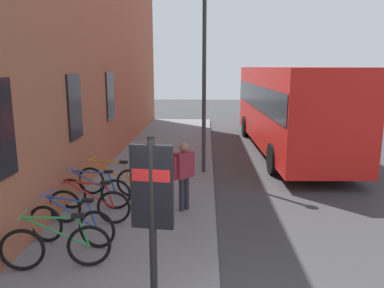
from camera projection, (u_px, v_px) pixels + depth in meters
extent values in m
plane|color=#38383A|center=(251.00, 195.00, 10.14)|extent=(60.00, 60.00, 0.00)
cube|color=slate|center=(159.00, 171.00, 12.18)|extent=(24.00, 3.50, 0.12)
cube|color=#9E563D|center=(97.00, 15.00, 12.25)|extent=(22.00, 0.60, 10.00)
cube|color=black|center=(75.00, 107.00, 9.33)|extent=(0.90, 0.06, 1.60)
cube|color=black|center=(110.00, 96.00, 12.76)|extent=(0.90, 0.06, 1.60)
torus|color=black|center=(22.00, 250.00, 6.08)|extent=(0.18, 0.72, 0.72)
torus|color=black|center=(89.00, 246.00, 6.22)|extent=(0.18, 0.72, 0.72)
cylinder|color=#267F3F|center=(56.00, 232.00, 6.10)|extent=(0.21, 1.01, 0.58)
cylinder|color=#267F3F|center=(50.00, 218.00, 6.04)|extent=(0.18, 0.85, 0.09)
cylinder|color=#267F3F|center=(84.00, 232.00, 6.16)|extent=(0.07, 0.19, 0.51)
cube|color=black|center=(78.00, 215.00, 6.09)|extent=(0.13, 0.21, 0.06)
cylinder|color=#267F3F|center=(22.00, 215.00, 5.97)|extent=(0.48, 0.11, 0.02)
torus|color=black|center=(46.00, 224.00, 7.09)|extent=(0.20, 0.72, 0.72)
torus|color=black|center=(97.00, 229.00, 6.85)|extent=(0.20, 0.72, 0.72)
cylinder|color=#1E4CA5|center=(71.00, 213.00, 6.91)|extent=(0.23, 1.01, 0.58)
cylinder|color=#1E4CA5|center=(66.00, 199.00, 6.88)|extent=(0.20, 0.84, 0.09)
cylinder|color=#1E4CA5|center=(92.00, 216.00, 6.82)|extent=(0.07, 0.19, 0.51)
cube|color=black|center=(88.00, 200.00, 6.78)|extent=(0.14, 0.22, 0.06)
cylinder|color=#1E4CA5|center=(45.00, 194.00, 6.96)|extent=(0.48, 0.12, 0.02)
torus|color=black|center=(65.00, 206.00, 7.97)|extent=(0.07, 0.72, 0.72)
torus|color=black|center=(114.00, 207.00, 7.92)|extent=(0.07, 0.72, 0.72)
cylinder|color=#B21E1E|center=(90.00, 194.00, 7.89)|extent=(0.05, 1.02, 0.58)
cylinder|color=#B21E1E|center=(85.00, 183.00, 7.84)|extent=(0.05, 0.85, 0.09)
cylinder|color=#B21E1E|center=(110.00, 196.00, 7.87)|extent=(0.04, 0.19, 0.51)
cube|color=black|center=(105.00, 183.00, 7.82)|extent=(0.10, 0.20, 0.06)
cylinder|color=#B21E1E|center=(65.00, 179.00, 7.85)|extent=(0.48, 0.03, 0.02)
torus|color=black|center=(71.00, 194.00, 8.78)|extent=(0.06, 0.72, 0.72)
torus|color=black|center=(116.00, 194.00, 8.74)|extent=(0.06, 0.72, 0.72)
cylinder|color=#1E4CA5|center=(94.00, 183.00, 8.70)|extent=(0.04, 1.02, 0.58)
cylinder|color=#1E4CA5|center=(90.00, 172.00, 8.66)|extent=(0.04, 0.85, 0.09)
cylinder|color=#1E4CA5|center=(112.00, 184.00, 8.69)|extent=(0.04, 0.18, 0.51)
cube|color=black|center=(108.00, 172.00, 8.64)|extent=(0.10, 0.20, 0.06)
cylinder|color=#1E4CA5|center=(71.00, 169.00, 8.65)|extent=(0.48, 0.03, 0.02)
torus|color=black|center=(91.00, 181.00, 9.77)|extent=(0.16, 0.72, 0.72)
torus|color=black|center=(130.00, 183.00, 9.59)|extent=(0.16, 0.72, 0.72)
cylinder|color=orange|center=(111.00, 172.00, 9.62)|extent=(0.17, 1.01, 0.58)
cylinder|color=orange|center=(108.00, 162.00, 9.58)|extent=(0.15, 0.85, 0.09)
cylinder|color=orange|center=(127.00, 173.00, 9.55)|extent=(0.06, 0.19, 0.51)
cube|color=black|center=(124.00, 162.00, 9.51)|extent=(0.13, 0.21, 0.06)
cylinder|color=orange|center=(92.00, 158.00, 9.64)|extent=(0.48, 0.09, 0.02)
cylinder|color=black|center=(153.00, 228.00, 4.91)|extent=(0.10, 0.10, 2.40)
cube|color=black|center=(152.00, 187.00, 4.80)|extent=(0.15, 0.56, 1.10)
cube|color=red|center=(152.00, 175.00, 4.76)|extent=(0.15, 0.50, 0.16)
cube|color=red|center=(288.00, 106.00, 15.02)|extent=(10.57, 2.82, 3.00)
cube|color=black|center=(288.00, 97.00, 14.95)|extent=(10.36, 2.85, 0.90)
cylinder|color=black|center=(349.00, 159.00, 11.99)|extent=(1.01, 0.28, 1.00)
cylinder|color=black|center=(273.00, 159.00, 12.01)|extent=(1.01, 0.28, 1.00)
cylinder|color=black|center=(294.00, 126.00, 18.57)|extent=(1.01, 0.28, 1.00)
cylinder|color=black|center=(245.00, 126.00, 18.59)|extent=(1.01, 0.28, 1.00)
cylinder|color=#26262D|center=(181.00, 194.00, 8.63)|extent=(0.11, 0.11, 0.78)
cylinder|color=#26262D|center=(187.00, 193.00, 8.74)|extent=(0.11, 0.11, 0.78)
cube|color=maroon|center=(184.00, 165.00, 8.55)|extent=(0.49, 0.48, 0.59)
sphere|color=#8C664C|center=(184.00, 147.00, 8.47)|extent=(0.21, 0.21, 0.21)
cylinder|color=maroon|center=(175.00, 168.00, 8.38)|extent=(0.09, 0.09, 0.52)
cylinder|color=maroon|center=(192.00, 164.00, 8.73)|extent=(0.09, 0.09, 0.52)
cylinder|color=#333338|center=(204.00, 89.00, 11.41)|extent=(0.12, 0.12, 5.15)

